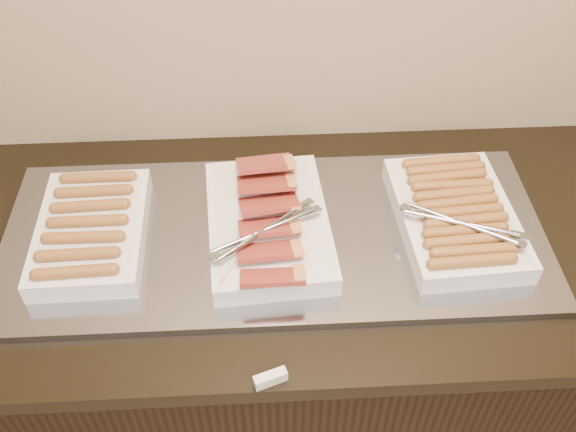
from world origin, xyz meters
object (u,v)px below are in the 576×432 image
object	(u,v)px
dish_center	(268,224)
dish_right	(456,216)
warming_tray	(275,235)
dish_left	(91,230)
counter	(274,349)

from	to	relation	value
dish_center	dish_right	xyz separation A→B (m)	(0.41, 0.00, 0.00)
warming_tray	dish_left	size ratio (longest dim) A/B	3.49
dish_right	counter	bearing A→B (deg)	176.23
dish_left	dish_center	bearing A→B (deg)	-1.48
dish_right	dish_center	bearing A→B (deg)	176.73
dish_left	dish_right	size ratio (longest dim) A/B	0.90
dish_center	counter	bearing A→B (deg)	35.24
counter	warming_tray	size ratio (longest dim) A/B	1.72
dish_center	dish_right	world-z (taller)	dish_center
counter	dish_center	distance (m)	0.50
counter	dish_center	xyz separation A→B (m)	(-0.00, -0.00, 0.50)
warming_tray	counter	bearing A→B (deg)	180.00
dish_left	dish_center	world-z (taller)	dish_center
warming_tray	dish_left	bearing A→B (deg)	180.00
dish_right	warming_tray	bearing A→B (deg)	176.21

